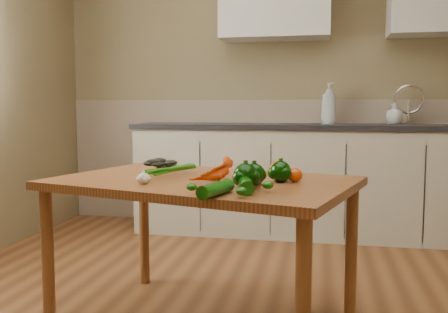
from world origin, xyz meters
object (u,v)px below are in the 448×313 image
Objects in this scene: soap_bottle_c at (394,113)px; pepper_b at (281,172)px; zucchini_a at (246,185)px; soap_bottle_b at (394,114)px; tomato_a at (258,172)px; tomato_c at (295,175)px; garlic_bulb at (144,178)px; tomato_b at (279,169)px; zucchini_b at (216,189)px; leafy_greens at (165,161)px; pepper_c at (246,176)px; soap_bottle_a at (329,103)px; table at (203,196)px; pepper_a at (254,174)px; carrot_bunch at (203,171)px.

soap_bottle_c is 2.18m from pepper_b.
pepper_b is at bearing -37.10° from soap_bottle_c.
zucchini_a is at bearing -110.93° from pepper_b.
soap_bottle_b is 1.76× the size of pepper_b.
soap_bottle_b is 0.95× the size of soap_bottle_c.
tomato_a is 0.92× the size of tomato_c.
pepper_b is (0.57, 0.17, 0.02)m from garlic_bulb.
pepper_b reaches higher than tomato_b.
zucchini_b is (-0.27, -0.40, -0.00)m from tomato_c.
leafy_greens is at bearing 130.81° from zucchini_a.
garlic_bulb is at bearing 148.68° from zucchini_b.
tomato_b is (0.09, 0.07, 0.01)m from tomato_a.
soap_bottle_b is 2.44m from pepper_c.
zucchini_a is at bearing -119.52° from tomato_c.
tomato_c is (-0.68, -2.06, -0.24)m from soap_bottle_b.
leafy_greens is 0.71m from pepper_b.
soap_bottle_b is (0.51, 0.01, -0.09)m from soap_bottle_a.
soap_bottle_a is 1.97× the size of soap_bottle_c.
tomato_b is at bearing 37.09° from tomato_a.
table is 7.17× the size of zucchini_b.
pepper_a is (0.47, 0.07, 0.02)m from garlic_bulb.
pepper_b is at bearing -82.01° from tomato_b.
tomato_c is (-0.16, -2.05, -0.33)m from soap_bottle_a.
soap_bottle_c is 2.62m from zucchini_b.
garlic_bulb is 0.59m from pepper_b.
soap_bottle_c is 1.70× the size of pepper_c.
table is 0.41m from leafy_greens.
leafy_greens is at bearing 156.44° from tomato_c.
table is 9.23× the size of soap_bottle_b.
carrot_bunch reaches higher than zucchini_b.
leafy_greens is 2.08× the size of pepper_a.
carrot_bunch is at bearing 126.52° from zucchini_a.
tomato_b is (-0.77, -1.86, -0.24)m from soap_bottle_c.
zucchini_a is (0.25, -0.32, 0.11)m from table.
soap_bottle_b is at bearing 69.19° from pepper_c.
table is 22.45× the size of tomato_c.
soap_bottle_c reaches higher than tomato_c.
pepper_b is at bearing -44.81° from tomato_a.
pepper_c reaches higher than tomato_a.
leafy_greens is 0.80m from zucchini_a.
soap_bottle_b reaches higher than leafy_greens.
pepper_b is 0.31m from zucchini_a.
tomato_a is at bearing 135.19° from pepper_b.
carrot_bunch reaches higher than table.
pepper_a reaches higher than garlic_bulb.
soap_bottle_a is 2.21m from pepper_a.
zucchini_b is at bearing -54.34° from table.
zucchini_b is at bearing -128.63° from soap_bottle_a.
tomato_b reaches higher than carrot_bunch.
soap_bottle_c is 1.89× the size of pepper_a.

